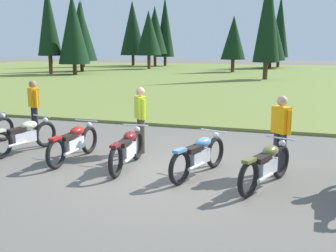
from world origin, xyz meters
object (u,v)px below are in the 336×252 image
Objects in this scene: rider_in_hivis_vest at (34,105)px; rider_near_row_end at (281,130)px; motorcycle_red at (74,142)px; motorcycle_maroon at (128,149)px; rider_with_back_turned at (141,116)px; motorcycle_cream at (24,136)px; motorcycle_sky_blue at (199,155)px; motorcycle_olive at (266,165)px.

rider_in_hivis_vest is 1.00× the size of rider_near_row_end.
motorcycle_red is 1.26× the size of rider_near_row_end.
motorcycle_maroon is (1.44, -0.16, 0.00)m from motorcycle_red.
rider_near_row_end is at bearing -12.39° from rider_in_hivis_vest.
rider_with_back_turned is at bearing -12.87° from rider_in_hivis_vest.
motorcycle_maroon is at bearing -7.89° from motorcycle_cream.
motorcycle_sky_blue is 1.21× the size of rider_with_back_turned.
motorcycle_sky_blue is at bearing -21.86° from rider_in_hivis_vest.
rider_with_back_turned is at bearing 98.32° from motorcycle_maroon.
motorcycle_maroon is at bearing -28.96° from rider_in_hivis_vest.
motorcycle_red is at bearing -136.89° from rider_with_back_turned.
rider_near_row_end is (3.43, -0.72, 0.00)m from rider_with_back_turned.
rider_in_hivis_vest reaches higher than motorcycle_sky_blue.
motorcycle_cream is 4.68m from motorcycle_sky_blue.
motorcycle_red is (1.57, -0.26, 0.00)m from motorcycle_cream.
rider_in_hivis_vest is (-3.96, 2.19, 0.51)m from motorcycle_maroon.
rider_near_row_end is (4.68, 0.45, 0.51)m from motorcycle_red.
motorcycle_olive is (3.03, -0.35, 0.00)m from motorcycle_maroon.
motorcycle_olive is at bearing -102.14° from rider_near_row_end.
rider_near_row_end is (1.60, 0.66, 0.51)m from motorcycle_sky_blue.
rider_in_hivis_vest is at bearing 167.13° from rider_with_back_turned.
motorcycle_cream is 1.23× the size of rider_in_hivis_vest.
rider_near_row_end is at bearing 1.75° from motorcycle_cream.
motorcycle_red is 4.50m from motorcycle_olive.
motorcycle_cream and motorcycle_olive have the same top height.
rider_near_row_end is at bearing 5.46° from motorcycle_red.
motorcycle_olive is at bearing -6.53° from motorcycle_red.
motorcycle_maroon and motorcycle_olive have the same top height.
rider_with_back_turned is at bearing 152.49° from motorcycle_olive.
motorcycle_cream is at bearing -162.09° from rider_with_back_turned.
rider_in_hivis_vest is at bearing 141.14° from motorcycle_red.
motorcycle_maroon is at bearing 173.43° from motorcycle_olive.
motorcycle_cream is at bearing 174.21° from motorcycle_sky_blue.
rider_near_row_end reaches higher than motorcycle_olive.
motorcycle_cream is 3.01m from rider_with_back_turned.
motorcycle_cream is at bearing 172.77° from motorcycle_olive.
motorcycle_sky_blue and motorcycle_olive have the same top height.
rider_in_hivis_vest is at bearing 160.03° from motorcycle_olive.
motorcycle_maroon is (3.02, -0.42, 0.00)m from motorcycle_cream.
rider_with_back_turned reaches higher than motorcycle_sky_blue.
rider_with_back_turned reaches higher than motorcycle_olive.
rider_in_hivis_vest is at bearing 151.04° from motorcycle_maroon.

